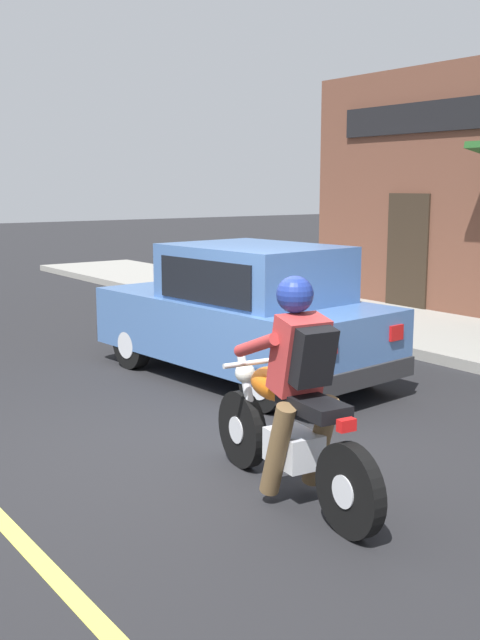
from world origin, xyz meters
The scene contains 5 objects.
ground_plane centered at (0.00, 0.00, 0.00)m, with size 80.00×80.00×0.00m, color black.
sidewalk_curb centered at (5.45, 3.00, 0.07)m, with size 2.60×22.00×0.14m, color gray.
motorcycle_with_rider centered at (0.02, -1.34, 0.68)m, with size 0.62×2.02×1.62m.
car_hatchback centered at (1.79, 1.63, 0.77)m, with size 1.95×3.91×1.57m.
fire_hydrant centered at (5.18, 5.07, 0.57)m, with size 0.36×0.24×0.88m.
Camera 1 is at (-3.29, -5.24, 2.22)m, focal length 42.00 mm.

